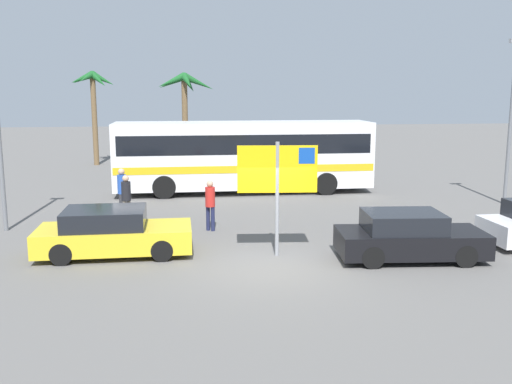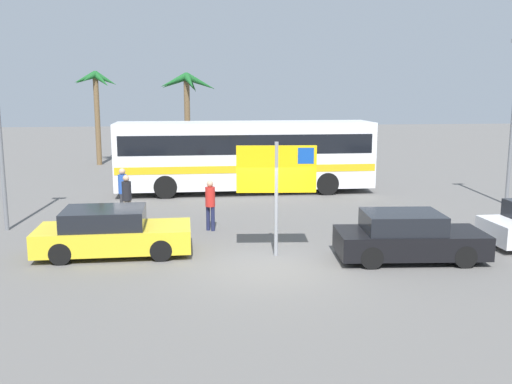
{
  "view_description": "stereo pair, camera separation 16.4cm",
  "coord_description": "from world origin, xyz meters",
  "px_view_note": "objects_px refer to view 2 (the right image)",
  "views": [
    {
      "loc": [
        -2.23,
        -14.31,
        4.59
      ],
      "look_at": [
        0.09,
        3.8,
        1.3
      ],
      "focal_mm": 39.87,
      "sensor_mm": 36.0,
      "label": 1
    },
    {
      "loc": [
        -2.07,
        -14.33,
        4.59
      ],
      "look_at": [
        0.09,
        3.8,
        1.3
      ],
      "focal_mm": 39.87,
      "sensor_mm": 36.0,
      "label": 2
    }
  ],
  "objects_px": {
    "pedestrian_near_sign": "(210,201)",
    "pedestrian_by_bus": "(127,195)",
    "ferry_sign": "(278,174)",
    "car_black": "(408,237)",
    "bus_front_coach": "(245,153)",
    "pedestrian_crossing_lot": "(123,188)",
    "car_yellow": "(112,232)"
  },
  "relations": [
    {
      "from": "pedestrian_near_sign",
      "to": "pedestrian_by_bus",
      "type": "bearing_deg",
      "value": 97.81
    },
    {
      "from": "bus_front_coach",
      "to": "pedestrian_near_sign",
      "type": "height_order",
      "value": "bus_front_coach"
    },
    {
      "from": "ferry_sign",
      "to": "pedestrian_crossing_lot",
      "type": "distance_m",
      "value": 7.48
    },
    {
      "from": "car_black",
      "to": "bus_front_coach",
      "type": "bearing_deg",
      "value": 111.9
    },
    {
      "from": "ferry_sign",
      "to": "pedestrian_by_bus",
      "type": "distance_m",
      "value": 6.49
    },
    {
      "from": "pedestrian_near_sign",
      "to": "bus_front_coach",
      "type": "bearing_deg",
      "value": 17.61
    },
    {
      "from": "pedestrian_crossing_lot",
      "to": "car_black",
      "type": "bearing_deg",
      "value": -4.06
    },
    {
      "from": "bus_front_coach",
      "to": "car_yellow",
      "type": "xyz_separation_m",
      "value": [
        -4.72,
        -9.47,
        -1.15
      ]
    },
    {
      "from": "car_yellow",
      "to": "pedestrian_by_bus",
      "type": "height_order",
      "value": "pedestrian_by_bus"
    },
    {
      "from": "pedestrian_crossing_lot",
      "to": "pedestrian_near_sign",
      "type": "height_order",
      "value": "pedestrian_crossing_lot"
    },
    {
      "from": "car_black",
      "to": "pedestrian_near_sign",
      "type": "xyz_separation_m",
      "value": [
        -5.22,
        3.93,
        0.35
      ]
    },
    {
      "from": "pedestrian_crossing_lot",
      "to": "pedestrian_by_bus",
      "type": "bearing_deg",
      "value": -43.95
    },
    {
      "from": "car_yellow",
      "to": "pedestrian_crossing_lot",
      "type": "relative_size",
      "value": 2.38
    },
    {
      "from": "car_black",
      "to": "pedestrian_crossing_lot",
      "type": "bearing_deg",
      "value": 147.25
    },
    {
      "from": "bus_front_coach",
      "to": "pedestrian_by_bus",
      "type": "relative_size",
      "value": 6.67
    },
    {
      "from": "ferry_sign",
      "to": "car_black",
      "type": "distance_m",
      "value": 3.94
    },
    {
      "from": "pedestrian_near_sign",
      "to": "ferry_sign",
      "type": "bearing_deg",
      "value": -118.17
    },
    {
      "from": "car_black",
      "to": "pedestrian_crossing_lot",
      "type": "relative_size",
      "value": 2.28
    },
    {
      "from": "car_black",
      "to": "pedestrian_crossing_lot",
      "type": "xyz_separation_m",
      "value": [
        -8.3,
        6.38,
        0.43
      ]
    },
    {
      "from": "bus_front_coach",
      "to": "car_yellow",
      "type": "distance_m",
      "value": 10.65
    },
    {
      "from": "car_black",
      "to": "pedestrian_near_sign",
      "type": "relative_size",
      "value": 2.44
    },
    {
      "from": "bus_front_coach",
      "to": "pedestrian_near_sign",
      "type": "distance_m",
      "value": 7.3
    },
    {
      "from": "bus_front_coach",
      "to": "ferry_sign",
      "type": "distance_m",
      "value": 10.15
    },
    {
      "from": "car_black",
      "to": "pedestrian_by_bus",
      "type": "relative_size",
      "value": 2.39
    },
    {
      "from": "pedestrian_crossing_lot",
      "to": "ferry_sign",
      "type": "bearing_deg",
      "value": -15.51
    },
    {
      "from": "pedestrian_by_bus",
      "to": "ferry_sign",
      "type": "bearing_deg",
      "value": 0.12
    },
    {
      "from": "bus_front_coach",
      "to": "pedestrian_by_bus",
      "type": "xyz_separation_m",
      "value": [
        -4.67,
        -5.73,
        -0.77
      ]
    },
    {
      "from": "car_yellow",
      "to": "pedestrian_crossing_lot",
      "type": "bearing_deg",
      "value": 92.08
    },
    {
      "from": "pedestrian_crossing_lot",
      "to": "pedestrian_by_bus",
      "type": "relative_size",
      "value": 1.05
    },
    {
      "from": "ferry_sign",
      "to": "car_black",
      "type": "relative_size",
      "value": 0.78
    },
    {
      "from": "pedestrian_by_bus",
      "to": "pedestrian_near_sign",
      "type": "xyz_separation_m",
      "value": [
        2.82,
        -1.29,
        -0.02
      ]
    },
    {
      "from": "pedestrian_by_bus",
      "to": "pedestrian_crossing_lot",
      "type": "bearing_deg",
      "value": 146.55
    }
  ]
}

